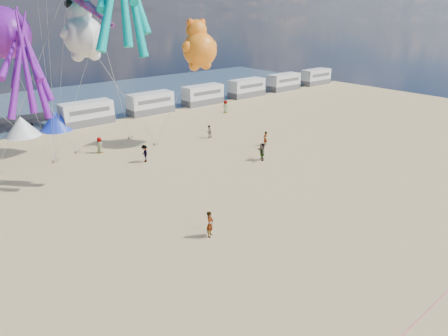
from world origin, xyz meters
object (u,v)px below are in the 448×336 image
tent_white (22,126)px  tent_blue (56,121)px  motorhome_0 (87,113)px  beachgoer_0 (100,145)px  beachgoer_6 (226,107)px  motorhome_4 (284,82)px  motorhome_5 (316,77)px  beachgoer_5 (265,139)px  sandbag_c (156,144)px  motorhome_2 (203,95)px  kite_octopus_purple (3,33)px  standing_person (210,224)px  motorhome_1 (151,103)px  beachgoer_1 (209,132)px  beachgoer_2 (145,153)px  motorhome_3 (247,88)px  windsock_mid (95,12)px  beachgoer_4 (262,152)px  sandbag_d (131,138)px  sandbag_b (78,152)px  kite_teddy_orange (200,50)px  sandbag_e (56,161)px  kite_panda (84,37)px

tent_white → tent_blue: size_ratio=1.00×
motorhome_0 → beachgoer_0: bearing=-106.4°
beachgoer_6 → beachgoer_0: bearing=21.3°
motorhome_4 → motorhome_5: (9.50, 0.00, 0.00)m
beachgoer_5 → sandbag_c: size_ratio=3.24×
motorhome_2 → kite_octopus_purple: size_ratio=0.64×
standing_person → motorhome_1: bearing=33.7°
beachgoer_1 → sandbag_c: (-6.19, 1.68, -0.66)m
beachgoer_5 → sandbag_c: 12.20m
beachgoer_2 → motorhome_2: bearing=143.2°
motorhome_5 → tent_blue: 51.50m
motorhome_5 → beachgoer_2: bearing=-160.6°
motorhome_3 → sandbag_c: 29.25m
motorhome_2 → motorhome_5: size_ratio=1.00×
motorhome_5 → windsock_mid: (-51.33, -15.34, 12.43)m
beachgoer_0 → beachgoer_4: (11.54, -12.51, 0.04)m
sandbag_d → motorhome_0: bearing=98.5°
sandbag_c → windsock_mid: bearing=-161.2°
beachgoer_6 → sandbag_b: 23.64m
standing_person → kite_teddy_orange: size_ratio=0.29×
tent_blue → standing_person: 32.36m
motorhome_3 → beachgoer_6: (-10.43, -6.72, -0.59)m
beachgoer_4 → beachgoer_5: size_ratio=1.10×
beachgoer_0 → sandbag_d: size_ratio=3.40×
tent_white → motorhome_1: bearing=0.0°
standing_person → sandbag_c: size_ratio=3.64×
motorhome_2 → beachgoer_0: size_ratio=3.88×
motorhome_3 → sandbag_e: bearing=-162.4°
tent_blue → motorhome_1: bearing=0.0°
tent_white → beachgoer_1: size_ratio=2.61×
motorhome_2 → sandbag_b: 26.40m
motorhome_3 → beachgoer_5: motorhome_3 is taller
standing_person → kite_octopus_purple: (-6.21, 18.39, 11.48)m
beachgoer_6 → windsock_mid: size_ratio=0.34×
tent_white → kite_teddy_orange: (15.11, -15.49, 8.95)m
kite_panda → beachgoer_4: bearing=-57.0°
beachgoer_1 → beachgoer_5: beachgoer_5 is taller
sandbag_b → sandbag_d: size_ratio=1.00×
beachgoer_0 → tent_white: bearing=8.2°
beachgoer_1 → beachgoer_6: (9.45, 8.16, 0.14)m
beachgoer_4 → kite_octopus_purple: 24.58m
sandbag_c → sandbag_d: 4.12m
sandbag_b → kite_panda: kite_panda is taller
beachgoer_1 → sandbag_e: (-16.66, 3.28, -0.66)m
beachgoer_4 → motorhome_2: bearing=-179.1°
motorhome_5 → sandbag_d: motorhome_5 is taller
tent_blue → kite_teddy_orange: bearing=-54.4°
beachgoer_2 → sandbag_d: size_ratio=3.46×
kite_teddy_orange → tent_white: bearing=141.5°
motorhome_1 → beachgoer_6: 10.91m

